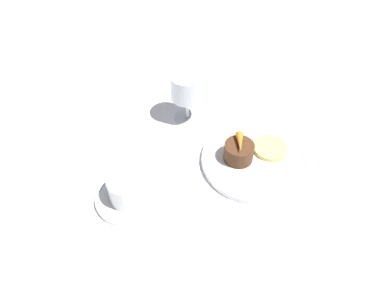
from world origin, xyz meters
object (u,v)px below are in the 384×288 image
coffee_cup (129,187)px  fork (209,214)px  wine_glass (187,89)px  dessert_cake (239,152)px  dinner_plate (254,160)px

coffee_cup → fork: bearing=-71.3°
coffee_cup → wine_glass: wine_glass is taller
wine_glass → dessert_cake: size_ratio=1.98×
dinner_plate → wine_glass: size_ratio=1.83×
wine_glass → dessert_cake: wine_glass is taller
wine_glass → dessert_cake: 0.19m
dinner_plate → coffee_cup: bearing=142.9°
coffee_cup → dinner_plate: bearing=-37.1°
coffee_cup → wine_glass: 0.27m
dinner_plate → dessert_cake: (-0.02, 0.03, 0.03)m
fork → dessert_cake: (0.15, 0.02, 0.03)m
fork → dessert_cake: bearing=5.9°
wine_glass → coffee_cup: bearing=-171.8°
dessert_cake → wine_glass: bearing=69.4°
dinner_plate → wine_glass: (0.05, 0.20, 0.08)m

